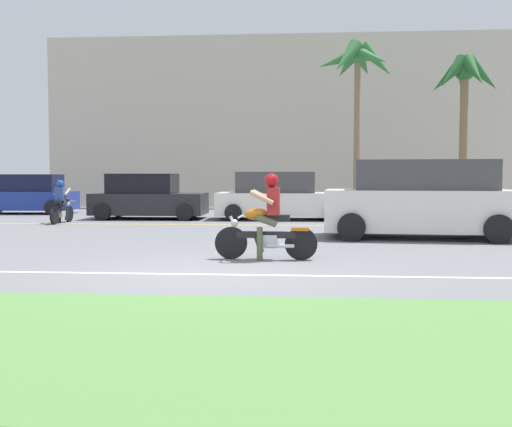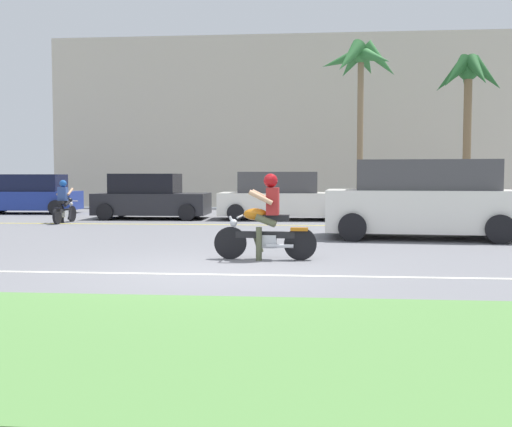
% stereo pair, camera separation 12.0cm
% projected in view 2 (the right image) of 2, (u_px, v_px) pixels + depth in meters
% --- Properties ---
extents(ground, '(56.00, 30.00, 0.04)m').
position_uv_depth(ground, '(235.00, 249.00, 12.36)').
color(ground, slate).
extents(grass_median, '(56.00, 3.80, 0.06)m').
position_uv_depth(grass_median, '(136.00, 341.00, 5.30)').
color(grass_median, '#548442').
rests_on(grass_median, ground).
extents(lane_line_near, '(50.40, 0.12, 0.01)m').
position_uv_depth(lane_line_near, '(208.00, 274.00, 9.06)').
color(lane_line_near, silver).
rests_on(lane_line_near, ground).
extents(lane_line_far, '(50.40, 0.12, 0.01)m').
position_uv_depth(lane_line_far, '(259.00, 225.00, 18.19)').
color(lane_line_far, yellow).
rests_on(lane_line_far, ground).
extents(motorcyclist, '(1.82, 0.59, 1.52)m').
position_uv_depth(motorcyclist, '(266.00, 223.00, 10.65)').
color(motorcyclist, black).
rests_on(motorcyclist, ground).
extents(suv_nearby, '(4.69, 2.45, 1.85)m').
position_uv_depth(suv_nearby, '(422.00, 200.00, 14.32)').
color(suv_nearby, white).
rests_on(suv_nearby, ground).
extents(parked_car_0, '(4.00, 2.01, 1.54)m').
position_uv_depth(parked_car_0, '(30.00, 195.00, 23.82)').
color(parked_car_0, navy).
rests_on(parked_car_0, ground).
extents(parked_car_1, '(3.84, 2.04, 1.55)m').
position_uv_depth(parked_car_1, '(151.00, 198.00, 20.90)').
color(parked_car_1, '#232328').
rests_on(parked_car_1, ground).
extents(parked_car_2, '(4.51, 2.05, 1.61)m').
position_uv_depth(parked_car_2, '(284.00, 197.00, 20.51)').
color(parked_car_2, white).
rests_on(parked_car_2, ground).
extents(palm_tree_0, '(2.81, 3.02, 6.05)m').
position_uv_depth(palm_tree_0, '(467.00, 84.00, 22.99)').
color(palm_tree_0, brown).
rests_on(palm_tree_0, ground).
extents(palm_tree_1, '(3.20, 3.05, 6.79)m').
position_uv_depth(palm_tree_1, '(360.00, 67.00, 23.74)').
color(palm_tree_1, '#846B4C').
rests_on(palm_tree_1, ground).
extents(motorcyclist_distant, '(0.53, 1.62, 1.35)m').
position_uv_depth(motorcyclist_distant, '(64.00, 205.00, 18.98)').
color(motorcyclist_distant, black).
rests_on(motorcyclist_distant, ground).
extents(building_far, '(21.90, 4.00, 8.00)m').
position_uv_depth(building_far, '(284.00, 125.00, 29.99)').
color(building_far, beige).
rests_on(building_far, ground).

